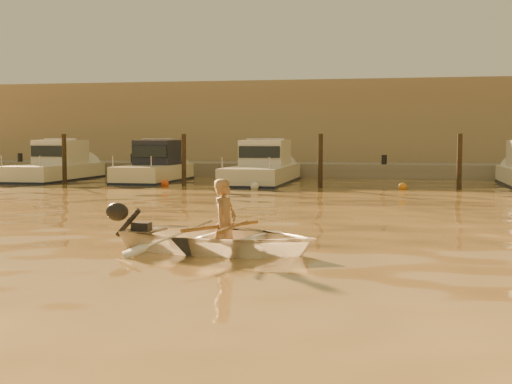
% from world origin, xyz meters
% --- Properties ---
extents(ground_plane, '(160.00, 160.00, 0.00)m').
position_xyz_m(ground_plane, '(0.00, 0.00, 0.00)').
color(ground_plane, olive).
rests_on(ground_plane, ground).
extents(dinghy, '(3.71, 2.96, 0.69)m').
position_xyz_m(dinghy, '(-0.15, -1.46, 0.22)').
color(dinghy, white).
rests_on(dinghy, ground_plane).
extents(person, '(0.46, 0.60, 1.49)m').
position_xyz_m(person, '(-0.05, -1.48, 0.45)').
color(person, '#966E4B').
rests_on(person, dinghy).
extents(outboard_motor, '(0.96, 0.57, 0.70)m').
position_xyz_m(outboard_motor, '(-1.62, -1.18, 0.28)').
color(outboard_motor, black).
rests_on(outboard_motor, dinghy).
extents(oar_port, '(0.09, 2.10, 0.13)m').
position_xyz_m(oar_port, '(0.09, -1.51, 0.42)').
color(oar_port, olive).
rests_on(oar_port, dinghy).
extents(oar_starboard, '(0.81, 1.98, 0.13)m').
position_xyz_m(oar_starboard, '(-0.10, -1.47, 0.42)').
color(oar_starboard, brown).
rests_on(oar_starboard, dinghy).
extents(moored_boat_0, '(2.09, 6.71, 1.75)m').
position_xyz_m(moored_boat_0, '(-12.06, 16.00, 0.62)').
color(moored_boat_0, silver).
rests_on(moored_boat_0, ground_plane).
extents(moored_boat_1, '(1.98, 5.98, 1.75)m').
position_xyz_m(moored_boat_1, '(-7.52, 16.00, 0.62)').
color(moored_boat_1, beige).
rests_on(moored_boat_1, ground_plane).
extents(moored_boat_2, '(2.22, 7.45, 1.75)m').
position_xyz_m(moored_boat_2, '(-2.83, 16.00, 0.62)').
color(moored_boat_2, silver).
rests_on(moored_boat_2, ground_plane).
extents(piling_0, '(0.18, 0.18, 2.20)m').
position_xyz_m(piling_0, '(-10.50, 13.80, 0.90)').
color(piling_0, '#2D2319').
rests_on(piling_0, ground_plane).
extents(piling_1, '(0.18, 0.18, 2.20)m').
position_xyz_m(piling_1, '(-5.50, 13.80, 0.90)').
color(piling_1, '#2D2319').
rests_on(piling_1, ground_plane).
extents(piling_2, '(0.18, 0.18, 2.20)m').
position_xyz_m(piling_2, '(-0.20, 13.80, 0.90)').
color(piling_2, '#2D2319').
rests_on(piling_2, ground_plane).
extents(piling_3, '(0.18, 0.18, 2.20)m').
position_xyz_m(piling_3, '(4.80, 13.80, 0.90)').
color(piling_3, '#2D2319').
rests_on(piling_3, ground_plane).
extents(fender_a, '(0.30, 0.30, 0.30)m').
position_xyz_m(fender_a, '(-12.40, 13.20, 0.10)').
color(fender_a, white).
rests_on(fender_a, ground_plane).
extents(fender_b, '(0.30, 0.30, 0.30)m').
position_xyz_m(fender_b, '(-6.21, 13.60, 0.10)').
color(fender_b, '#E14D1A').
rests_on(fender_b, ground_plane).
extents(fender_c, '(0.30, 0.30, 0.30)m').
position_xyz_m(fender_c, '(-2.43, 12.46, 0.10)').
color(fender_c, white).
rests_on(fender_c, ground_plane).
extents(fender_d, '(0.30, 0.30, 0.30)m').
position_xyz_m(fender_d, '(2.82, 13.26, 0.10)').
color(fender_d, orange).
rests_on(fender_d, ground_plane).
extents(quay, '(52.00, 4.00, 1.00)m').
position_xyz_m(quay, '(0.00, 21.50, 0.15)').
color(quay, gray).
rests_on(quay, ground_plane).
extents(waterfront_building, '(46.00, 7.00, 4.80)m').
position_xyz_m(waterfront_building, '(0.00, 27.00, 2.40)').
color(waterfront_building, '#9E8466').
rests_on(waterfront_building, quay).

